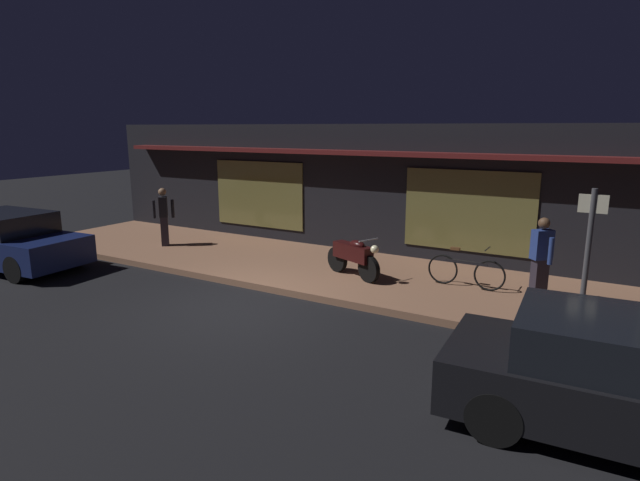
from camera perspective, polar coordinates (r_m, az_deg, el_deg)
name	(u,v)px	position (r m, az deg, el deg)	size (l,w,h in m)	color
ground_plane	(238,306)	(10.55, -9.08, -7.17)	(60.00, 60.00, 0.00)	black
sidewalk_slab	(315,268)	(12.87, -0.59, -3.07)	(18.00, 4.00, 0.15)	#8C6047
storefront_building	(373,186)	(15.50, 5.91, 6.03)	(18.00, 3.30, 3.60)	black
motorcycle	(354,256)	(11.75, 3.74, -1.71)	(1.62, 0.83, 0.97)	black
bicycle_parked	(466,271)	(11.44, 15.80, -3.27)	(1.66, 0.42, 0.91)	black
person_photographer	(164,216)	(15.49, -16.90, 2.66)	(0.50, 0.49, 1.67)	#28232D
person_bystander	(541,258)	(10.92, 23.24, -1.75)	(0.49, 0.50, 1.67)	#28232D
sign_post	(588,251)	(9.57, 27.51, -1.07)	(0.44, 0.09, 2.40)	#47474C
parked_car_near	(9,241)	(15.25, -31.18, -0.01)	(4.21, 2.03, 1.42)	black
parked_car_far	(628,382)	(6.96, 30.94, -13.24)	(4.19, 1.98, 1.42)	black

